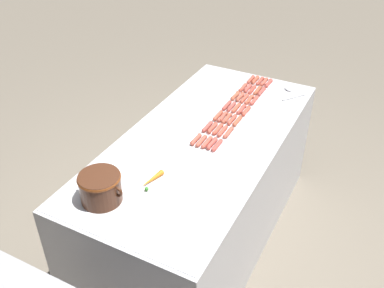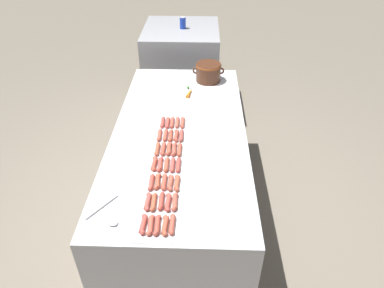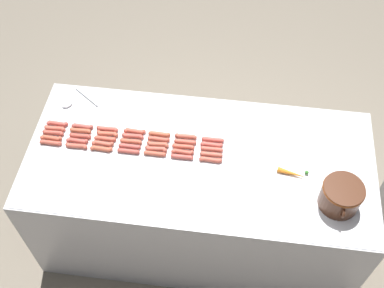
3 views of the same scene
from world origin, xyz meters
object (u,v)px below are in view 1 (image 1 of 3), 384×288
Objects in this scene: hot_dog_0 at (269,83)px; hot_dog_3 at (246,111)px; hot_dog_31 at (227,106)px; hot_dog_34 at (196,139)px; hot_dog_27 at (201,141)px; hot_dog_32 at (218,116)px; hot_dog_6 at (217,145)px; hot_dog_24 at (231,107)px; hot_dog_8 at (258,90)px; hot_dog_29 at (243,87)px; hot_dog_22 at (248,88)px; hot_dog_33 at (207,127)px; hot_dog_7 at (264,82)px; hot_dog_17 at (236,108)px; hot_dog_1 at (262,91)px; carrot at (152,180)px; hot_dog_4 at (237,121)px; hot_dog_5 at (228,133)px; hot_dog_25 at (222,117)px; hot_dog_13 at (212,143)px; hot_dog_15 at (252,90)px; hot_dog_10 at (241,109)px; hot_dog_11 at (232,120)px; hot_dog_21 at (255,80)px; hot_dog_14 at (260,81)px; hot_dog_12 at (222,131)px; bean_pot at (100,186)px; serving_spoon at (290,92)px; hot_dog_2 at (254,100)px; hot_dog_16 at (244,98)px; hot_dog_26 at (212,128)px; hot_dog_19 at (218,129)px; hot_dog_20 at (207,142)px; hot_dog_23 at (240,97)px; hot_dog_28 at (251,79)px; hot_dog_30 at (235,96)px; hot_dog_18 at (227,118)px; hot_dog_9 at (249,100)px.

hot_dog_3 is (-0.00, 0.49, 0.00)m from hot_dog_0.
hot_dog_31 is 1.00× the size of hot_dog_34.
hot_dog_27 is 1.00× the size of hot_dog_32.
hot_dog_24 is (0.11, -0.49, 0.00)m from hot_dog_6.
hot_dog_8 is 0.12m from hot_dog_29.
hot_dog_22 and hot_dog_33 have the same top height.
hot_dog_0 and hot_dog_7 have the same top height.
hot_dog_17 is at bearing -5.44° from hot_dog_3.
hot_dog_24 is at bearing 81.09° from hot_dog_7.
hot_dog_1 is 0.75× the size of carrot.
hot_dog_5 is (-0.00, 0.16, 0.00)m from hot_dog_4.
hot_dog_25 is 1.00× the size of hot_dog_29.
hot_dog_13 is (0.00, 0.96, 0.00)m from hot_dog_7.
hot_dog_29 is (0.15, -0.32, 0.00)m from hot_dog_3.
hot_dog_15 is 1.00× the size of hot_dog_24.
hot_dog_34 is at bearing 81.42° from hot_dog_17.
hot_dog_1 and hot_dog_10 have the same top height.
hot_dog_25 is 1.00× the size of hot_dog_27.
hot_dog_4 is 0.48m from hot_dog_15.
hot_dog_21 is at bearing -83.50° from hot_dog_11.
hot_dog_4 is at bearing 103.18° from hot_dog_22.
hot_dog_14 and hot_dog_15 have the same top height.
hot_dog_24 is at bearing -76.96° from hot_dog_12.
hot_dog_17 is at bearing -102.39° from bean_pot.
hot_dog_0 is at bearing -90.64° from hot_dog_1.
hot_dog_4 is 1.00× the size of hot_dog_5.
hot_dog_0 is 1.00× the size of hot_dog_13.
serving_spoon is at bearing -121.94° from hot_dog_17.
hot_dog_34 is at bearing 89.64° from hot_dog_32.
bean_pot is (0.34, 0.89, 0.08)m from hot_dog_5.
hot_dog_0 is at bearing -102.60° from hot_dog_8.
hot_dog_2 and hot_dog_6 have the same top height.
hot_dog_34 is (0.11, 0.33, 0.00)m from hot_dog_11.
hot_dog_34 is 0.48m from carrot.
hot_dog_16 is 0.48m from hot_dog_26.
hot_dog_5 is 0.34m from hot_dog_24.
hot_dog_26 is 0.17m from hot_dog_34.
hot_dog_19 and hot_dog_20 have the same top height.
bean_pot is (0.23, 1.37, 0.08)m from hot_dog_23.
hot_dog_19 is at bearing 92.70° from hot_dog_21.
hot_dog_6 is 0.34m from hot_dog_25.
hot_dog_19 is (0.08, 0.31, 0.00)m from hot_dog_3.
hot_dog_3 and hot_dog_28 have the same top height.
hot_dog_15 is at bearing 4.93° from hot_dog_1.
hot_dog_4 is at bearing 115.15° from hot_dog_30.
hot_dog_18 is 1.00× the size of hot_dog_27.
hot_dog_9 and hot_dog_34 have the same top height.
hot_dog_20 is (-0.00, 0.32, 0.00)m from hot_dog_18.
hot_dog_9 is 0.16m from hot_dog_10.
hot_dog_26 is 0.57× the size of serving_spoon.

